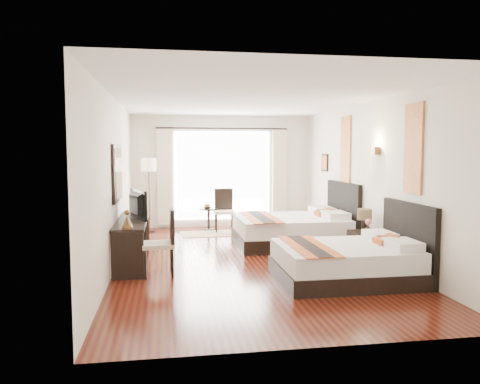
{
  "coord_description": "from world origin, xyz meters",
  "views": [
    {
      "loc": [
        -1.4,
        -7.99,
        1.91
      ],
      "look_at": [
        -0.11,
        0.2,
        1.19
      ],
      "focal_mm": 35.0,
      "sensor_mm": 36.0,
      "label": 1
    }
  ],
  "objects": [
    {
      "name": "bed_far",
      "position": [
        1.18,
        1.14,
        0.33
      ],
      "size": [
        2.26,
        1.76,
        1.28
      ],
      "color": "black",
      "rests_on": "floor"
    },
    {
      "name": "art_panel_near",
      "position": [
        2.23,
        -1.51,
        1.95
      ],
      "size": [
        0.03,
        0.5,
        1.35
      ],
      "primitive_type": "cube",
      "color": "maroon",
      "rests_on": "wall_headboard"
    },
    {
      "name": "jute_rug",
      "position": [
        -0.47,
        2.69,
        0.01
      ],
      "size": [
        1.26,
        0.9,
        0.01
      ],
      "primitive_type": "cube",
      "rotation": [
        0.0,
        0.0,
        0.06
      ],
      "color": "tan",
      "rests_on": "floor"
    },
    {
      "name": "desk_chair",
      "position": [
        -1.51,
        -0.8,
        0.31
      ],
      "size": [
        0.49,
        0.49,
        1.03
      ],
      "rotation": [
        0.0,
        0.0,
        3.18
      ],
      "color": "beige",
      "rests_on": "floor"
    },
    {
      "name": "floor",
      "position": [
        0.0,
        0.0,
        -0.01
      ],
      "size": [
        4.5,
        7.5,
        0.01
      ],
      "primitive_type": "cube",
      "color": "#3D0C0B",
      "rests_on": "ground"
    },
    {
      "name": "wall_sconce",
      "position": [
        2.19,
        -0.33,
        1.92
      ],
      "size": [
        0.1,
        0.14,
        0.14
      ],
      "primitive_type": "cube",
      "color": "#4F341C",
      "rests_on": "wall_headboard"
    },
    {
      "name": "wall_desk",
      "position": [
        -2.25,
        0.0,
        1.4
      ],
      "size": [
        0.01,
        7.5,
        2.8
      ],
      "primitive_type": "cube",
      "color": "silver",
      "rests_on": "floor"
    },
    {
      "name": "wall_entry",
      "position": [
        0.0,
        -3.75,
        1.4
      ],
      "size": [
        4.5,
        0.01,
        2.8
      ],
      "primitive_type": "cube",
      "color": "silver",
      "rests_on": "floor"
    },
    {
      "name": "nightstand",
      "position": [
        2.01,
        -0.33,
        0.25
      ],
      "size": [
        0.43,
        0.53,
        0.51
      ],
      "primitive_type": "cube",
      "color": "black",
      "rests_on": "floor"
    },
    {
      "name": "bronze_figurine",
      "position": [
        -1.99,
        -0.9,
        0.88
      ],
      "size": [
        0.21,
        0.21,
        0.25
      ],
      "primitive_type": null,
      "rotation": [
        0.0,
        0.0,
        -0.31
      ],
      "color": "#4F341C",
      "rests_on": "console_desk"
    },
    {
      "name": "drape_left",
      "position": [
        -1.45,
        3.63,
        1.28
      ],
      "size": [
        0.35,
        0.14,
        2.35
      ],
      "primitive_type": "cube",
      "color": "beige",
      "rests_on": "floor"
    },
    {
      "name": "drape_right",
      "position": [
        1.45,
        3.63,
        1.28
      ],
      "size": [
        0.35,
        0.14,
        2.35
      ],
      "primitive_type": "cube",
      "color": "beige",
      "rests_on": "floor"
    },
    {
      "name": "sheer_curtain",
      "position": [
        0.0,
        3.67,
        1.3
      ],
      "size": [
        2.3,
        0.02,
        2.1
      ],
      "primitive_type": "cube",
      "color": "white",
      "rests_on": "wall_window"
    },
    {
      "name": "side_table",
      "position": [
        -0.4,
        3.24,
        0.27
      ],
      "size": [
        0.46,
        0.46,
        0.53
      ],
      "primitive_type": "cylinder",
      "color": "black",
      "rests_on": "floor"
    },
    {
      "name": "table_lamp",
      "position": [
        2.04,
        -0.28,
        0.77
      ],
      "size": [
        0.25,
        0.25,
        0.4
      ],
      "color": "black",
      "rests_on": "nightstand"
    },
    {
      "name": "mirror_glass",
      "position": [
        -2.19,
        0.1,
        1.55
      ],
      "size": [
        0.01,
        1.12,
        0.82
      ],
      "primitive_type": "cube",
      "color": "white",
      "rests_on": "mirror_frame"
    },
    {
      "name": "window_glass",
      "position": [
        0.0,
        3.73,
        1.3
      ],
      "size": [
        2.4,
        0.02,
        2.2
      ],
      "primitive_type": "cube",
      "color": "white",
      "rests_on": "wall_window"
    },
    {
      "name": "console_desk",
      "position": [
        -1.99,
        0.1,
        0.38
      ],
      "size": [
        0.5,
        2.2,
        0.76
      ],
      "primitive_type": "cube",
      "color": "black",
      "rests_on": "floor"
    },
    {
      "name": "vase",
      "position": [
        2.03,
        -0.45,
        0.57
      ],
      "size": [
        0.15,
        0.15,
        0.13
      ],
      "primitive_type": "imported",
      "rotation": [
        0.0,
        0.0,
        0.23
      ],
      "color": "black",
      "rests_on": "nightstand"
    },
    {
      "name": "mirror_frame",
      "position": [
        -2.22,
        0.1,
        1.55
      ],
      "size": [
        0.04,
        1.25,
        0.95
      ],
      "primitive_type": "cube",
      "color": "black",
      "rests_on": "wall_desk"
    },
    {
      "name": "art_panel_far",
      "position": [
        2.23,
        1.14,
        1.95
      ],
      "size": [
        0.03,
        0.5,
        1.35
      ],
      "primitive_type": "cube",
      "color": "maroon",
      "rests_on": "wall_headboard"
    },
    {
      "name": "fruit_bowl",
      "position": [
        -0.43,
        3.23,
        0.56
      ],
      "size": [
        0.24,
        0.24,
        0.05
      ],
      "primitive_type": "imported",
      "rotation": [
        0.0,
        0.0,
        0.26
      ],
      "color": "#4A311A",
      "rests_on": "side_table"
    },
    {
      "name": "television",
      "position": [
        -1.97,
        0.13,
        1.01
      ],
      "size": [
        0.4,
        0.86,
        0.5
      ],
      "primitive_type": "imported",
      "rotation": [
        0.0,
        0.0,
        1.91
      ],
      "color": "black",
      "rests_on": "console_desk"
    },
    {
      "name": "ceiling",
      "position": [
        0.0,
        0.0,
        2.79
      ],
      "size": [
        4.5,
        7.5,
        0.02
      ],
      "primitive_type": "cube",
      "color": "white",
      "rests_on": "wall_headboard"
    },
    {
      "name": "wall_headboard",
      "position": [
        2.25,
        0.0,
        1.4
      ],
      "size": [
        0.01,
        7.5,
        2.8
      ],
      "primitive_type": "cube",
      "color": "silver",
      "rests_on": "floor"
    },
    {
      "name": "floor_lamp",
      "position": [
        -1.81,
        3.23,
        1.48
      ],
      "size": [
        0.35,
        0.35,
        1.75
      ],
      "color": "black",
      "rests_on": "floor"
    },
    {
      "name": "wall_window",
      "position": [
        0.0,
        3.75,
        1.4
      ],
      "size": [
        4.5,
        0.01,
        2.8
      ],
      "primitive_type": "cube",
      "color": "silver",
      "rests_on": "floor"
    },
    {
      "name": "bed_near",
      "position": [
        1.28,
        -1.51,
        0.3
      ],
      "size": [
        2.04,
        1.59,
        1.15
      ],
      "color": "black",
      "rests_on": "floor"
    },
    {
      "name": "window_chair",
      "position": [
        -0.05,
        3.01,
        0.31
      ],
      "size": [
        0.49,
        0.49,
        1.01
      ],
      "rotation": [
        0.0,
        0.0,
        -1.62
      ],
      "color": "beige",
      "rests_on": "floor"
    }
  ]
}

